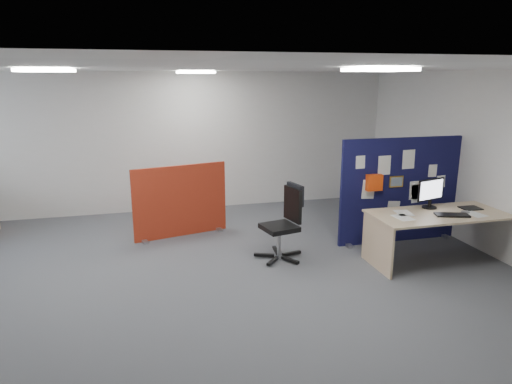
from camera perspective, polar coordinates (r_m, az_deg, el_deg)
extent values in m
plane|color=#4B4D52|center=(6.08, -8.62, -11.24)|extent=(9.00, 9.00, 0.00)
cube|color=white|center=(5.50, -9.69, 15.10)|extent=(9.00, 7.00, 0.02)
cube|color=silver|center=(9.07, -11.24, 6.05)|extent=(9.00, 0.02, 2.70)
cube|color=silver|center=(2.38, -0.71, -17.30)|extent=(9.00, 0.02, 2.70)
cube|color=silver|center=(7.50, 27.57, 3.03)|extent=(0.02, 7.00, 2.70)
cube|color=white|center=(5.11, 15.13, 14.57)|extent=(0.60, 0.60, 0.04)
cube|color=white|center=(6.06, -24.79, 13.65)|extent=(0.60, 0.60, 0.04)
cube|color=white|center=(8.04, -7.59, 14.62)|extent=(0.60, 0.60, 0.04)
cube|color=#10113C|center=(7.59, 17.55, 0.18)|extent=(2.04, 0.06, 1.68)
cube|color=gray|center=(7.42, 11.30, -6.39)|extent=(0.08, 0.30, 0.04)
cube|color=gray|center=(8.30, 22.27, -4.98)|extent=(0.08, 0.30, 0.04)
cube|color=white|center=(7.10, 12.92, 3.65)|extent=(0.15, 0.01, 0.20)
cube|color=white|center=(7.31, 15.75, 3.23)|extent=(0.21, 0.01, 0.30)
cube|color=white|center=(7.51, 18.54, 3.89)|extent=(0.21, 0.01, 0.30)
cube|color=white|center=(7.80, 21.21, 2.49)|extent=(0.15, 0.01, 0.20)
cube|color=white|center=(7.27, 13.88, 0.33)|extent=(0.21, 0.01, 0.30)
cube|color=white|center=(7.73, 19.50, -0.17)|extent=(0.21, 0.01, 0.30)
cube|color=white|center=(7.93, 22.11, 1.22)|extent=(0.15, 0.01, 0.20)
cube|color=white|center=(7.58, 16.76, -2.19)|extent=(0.21, 0.01, 0.30)
cube|color=white|center=(7.70, 19.30, 0.21)|extent=(0.21, 0.01, 0.30)
cube|color=gold|center=(7.48, 17.13, 1.25)|extent=(0.24, 0.01, 0.18)
cube|color=#FF4810|center=(7.23, 14.55, 1.15)|extent=(0.25, 0.10, 0.25)
cube|color=tan|center=(6.95, 22.10, -2.56)|extent=(1.99, 0.89, 0.03)
cube|color=tan|center=(6.55, 14.92, -6.34)|extent=(0.03, 0.81, 0.70)
cube|color=tan|center=(7.66, 27.72, -4.54)|extent=(0.03, 0.81, 0.70)
cube|color=tan|center=(7.32, 20.09, -2.92)|extent=(1.79, 0.02, 0.30)
cylinder|color=black|center=(7.15, 20.84, -1.79)|extent=(0.21, 0.21, 0.02)
cube|color=black|center=(7.13, 20.88, -1.32)|extent=(0.05, 0.04, 0.10)
cube|color=black|center=(7.08, 21.03, 0.30)|extent=(0.49, 0.16, 0.31)
cube|color=white|center=(7.07, 21.12, 0.27)|extent=(0.44, 0.12, 0.27)
cube|color=black|center=(6.86, 23.30, -2.65)|extent=(0.48, 0.31, 0.02)
cube|color=gray|center=(7.07, 24.69, -2.29)|extent=(0.11, 0.08, 0.03)
cube|color=black|center=(7.35, 25.24, -1.83)|extent=(0.29, 0.23, 0.01)
cube|color=maroon|center=(7.65, -9.41, -1.12)|extent=(1.56, 0.42, 1.20)
cube|color=gray|center=(7.80, -14.00, -5.52)|extent=(0.08, 0.30, 0.04)
cube|color=gray|center=(7.90, -4.53, -4.87)|extent=(0.08, 0.30, 0.04)
cube|color=black|center=(6.88, 4.48, -7.65)|extent=(0.30, 0.11, 0.04)
cube|color=black|center=(6.97, 2.50, -7.31)|extent=(0.08, 0.30, 0.04)
cube|color=black|center=(6.80, 1.02, -7.88)|extent=(0.30, 0.16, 0.04)
cube|color=black|center=(6.59, 2.09, -8.63)|extent=(0.24, 0.26, 0.04)
cube|color=black|center=(6.64, 4.30, -8.47)|extent=(0.20, 0.28, 0.04)
cylinder|color=gray|center=(6.70, 2.90, -6.32)|extent=(0.06, 0.06, 0.42)
cube|color=black|center=(6.62, 2.92, -4.45)|extent=(0.55, 0.55, 0.07)
cube|color=black|center=(6.63, 4.61, -1.55)|extent=(0.14, 0.42, 0.50)
cube|color=black|center=(6.61, 4.93, -0.26)|extent=(0.14, 0.38, 0.30)
cube|color=white|center=(6.55, 17.90, -3.04)|extent=(0.23, 0.31, 0.00)
cube|color=white|center=(6.77, 17.98, -2.50)|extent=(0.26, 0.33, 0.00)
cube|color=white|center=(7.08, 25.65, -2.50)|extent=(0.26, 0.33, 0.00)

